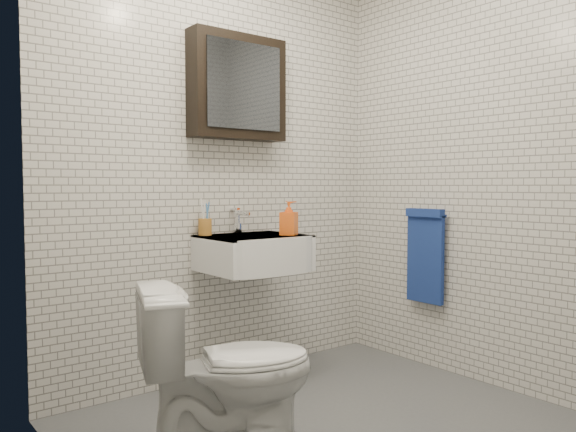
% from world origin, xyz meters
% --- Properties ---
extents(ground, '(2.20, 2.00, 0.01)m').
position_xyz_m(ground, '(0.00, 0.00, 0.01)').
color(ground, '#505358').
rests_on(ground, ground).
extents(room_shell, '(2.22, 2.02, 2.51)m').
position_xyz_m(room_shell, '(0.00, 0.00, 1.47)').
color(room_shell, silver).
rests_on(room_shell, ground).
extents(washbasin, '(0.55, 0.50, 0.20)m').
position_xyz_m(washbasin, '(0.05, 0.73, 0.76)').
color(washbasin, white).
rests_on(washbasin, room_shell).
extents(faucet, '(0.06, 0.20, 0.15)m').
position_xyz_m(faucet, '(0.05, 0.93, 0.92)').
color(faucet, silver).
rests_on(faucet, washbasin).
extents(mirror_cabinet, '(0.60, 0.15, 0.60)m').
position_xyz_m(mirror_cabinet, '(0.05, 0.93, 1.70)').
color(mirror_cabinet, black).
rests_on(mirror_cabinet, room_shell).
extents(towel_rail, '(0.09, 0.30, 0.58)m').
position_xyz_m(towel_rail, '(1.04, 0.35, 0.72)').
color(towel_rail, silver).
rests_on(towel_rail, room_shell).
extents(toothbrush_cup, '(0.10, 0.10, 0.21)m').
position_xyz_m(toothbrush_cup, '(-0.16, 0.94, 0.90)').
color(toothbrush_cup, '#AD722B').
rests_on(toothbrush_cup, washbasin).
extents(soap_bottle, '(0.12, 0.12, 0.19)m').
position_xyz_m(soap_bottle, '(0.21, 0.66, 0.95)').
color(soap_bottle, orange).
rests_on(soap_bottle, washbasin).
extents(toilet, '(0.81, 0.61, 0.73)m').
position_xyz_m(toilet, '(-0.52, 0.12, 0.36)').
color(toilet, white).
rests_on(toilet, ground).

